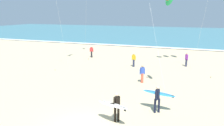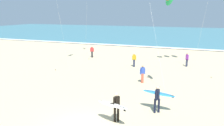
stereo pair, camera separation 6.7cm
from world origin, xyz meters
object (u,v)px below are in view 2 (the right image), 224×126
at_px(surfer_lead, 158,96).
at_px(bystander_purple_top, 187,60).
at_px(bystander_red_top, 92,52).
at_px(bystander_blue_top, 142,74).
at_px(bystander_yellow_top, 134,60).
at_px(surfer_trailing, 115,105).

distance_m(surfer_lead, bystander_purple_top, 13.42).
relative_size(bystander_red_top, bystander_purple_top, 1.00).
height_order(bystander_blue_top, bystander_yellow_top, same).
bearing_deg(surfer_lead, bystander_yellow_top, 112.98).
xyz_separation_m(bystander_red_top, bystander_yellow_top, (6.88, -3.31, 0.00)).
height_order(bystander_red_top, bystander_yellow_top, same).
bearing_deg(surfer_lead, bystander_red_top, 128.81).
distance_m(bystander_red_top, bystander_blue_top, 12.82).
relative_size(bystander_red_top, bystander_yellow_top, 1.00).
bearing_deg(surfer_lead, bystander_purple_top, 86.58).
distance_m(bystander_yellow_top, bystander_purple_top, 5.97).
bearing_deg(surfer_trailing, bystander_purple_top, 80.11).
bearing_deg(bystander_yellow_top, bystander_purple_top, 22.53).
bearing_deg(surfer_lead, surfer_trailing, -129.81).
relative_size(bystander_blue_top, bystander_purple_top, 1.00).
distance_m(surfer_lead, bystander_red_top, 18.50).
bearing_deg(surfer_trailing, bystander_yellow_top, 101.66).
relative_size(surfer_lead, surfer_trailing, 1.03).
height_order(surfer_trailing, bystander_yellow_top, surfer_trailing).
distance_m(surfer_trailing, bystander_yellow_top, 13.72).
height_order(surfer_lead, bystander_yellow_top, surfer_lead).
xyz_separation_m(bystander_blue_top, bystander_purple_top, (3.15, 7.87, 0.00)).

